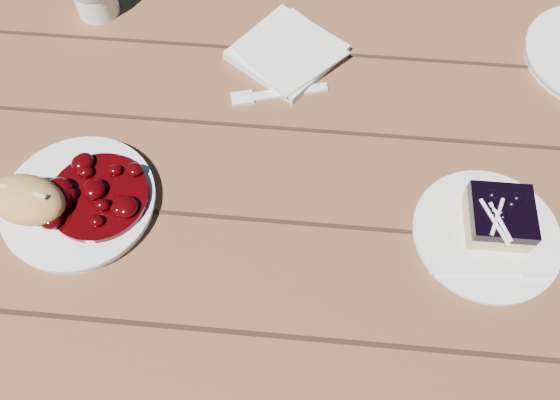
# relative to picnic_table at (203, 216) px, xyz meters

# --- Properties ---
(ground) EXTENTS (60.00, 60.00, 0.00)m
(ground) POSITION_rel_picnic_table_xyz_m (0.00, 0.00, -0.59)
(ground) COLOR #A29C92
(ground) RESTS_ON ground
(picnic_table) EXTENTS (2.00, 1.55, 0.75)m
(picnic_table) POSITION_rel_picnic_table_xyz_m (0.00, 0.00, 0.00)
(picnic_table) COLOR brown
(picnic_table) RESTS_ON ground
(main_plate) EXTENTS (0.21, 0.21, 0.02)m
(main_plate) POSITION_rel_picnic_table_xyz_m (-0.14, -0.08, 0.17)
(main_plate) COLOR white
(main_plate) RESTS_ON picnic_table
(goulash_stew) EXTENTS (0.14, 0.14, 0.04)m
(goulash_stew) POSITION_rel_picnic_table_xyz_m (-0.11, -0.07, 0.20)
(goulash_stew) COLOR #390204
(goulash_stew) RESTS_ON main_plate
(bread_roll) EXTENTS (0.12, 0.09, 0.06)m
(bread_roll) POSITION_rel_picnic_table_xyz_m (-0.20, -0.10, 0.21)
(bread_roll) COLOR tan
(bread_roll) RESTS_ON main_plate
(dessert_plate) EXTENTS (0.19, 0.19, 0.01)m
(dessert_plate) POSITION_rel_picnic_table_xyz_m (0.42, -0.08, 0.17)
(dessert_plate) COLOR white
(dessert_plate) RESTS_ON picnic_table
(blueberry_cake) EXTENTS (0.08, 0.08, 0.05)m
(blueberry_cake) POSITION_rel_picnic_table_xyz_m (0.43, -0.06, 0.19)
(blueberry_cake) COLOR #D4C273
(blueberry_cake) RESTS_ON dessert_plate
(fork_dessert) EXTENTS (0.16, 0.04, 0.00)m
(fork_dessert) POSITION_rel_picnic_table_xyz_m (0.40, -0.13, 0.17)
(fork_dessert) COLOR white
(fork_dessert) RESTS_ON dessert_plate
(napkin_stack) EXTENTS (0.21, 0.21, 0.01)m
(napkin_stack) POSITION_rel_picnic_table_xyz_m (0.12, 0.23, 0.17)
(napkin_stack) COLOR white
(napkin_stack) RESTS_ON picnic_table
(fork_table) EXTENTS (0.16, 0.07, 0.00)m
(fork_table) POSITION_rel_picnic_table_xyz_m (0.13, 0.15, 0.16)
(fork_table) COLOR white
(fork_table) RESTS_ON picnic_table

